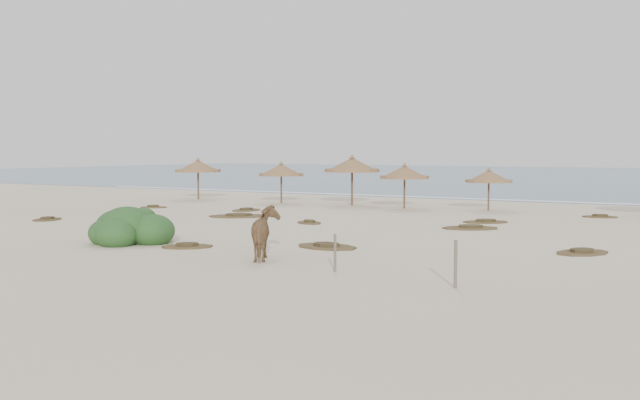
# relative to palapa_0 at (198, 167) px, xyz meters

# --- Properties ---
(ground) EXTENTS (160.00, 160.00, 0.00)m
(ground) POSITION_rel_palapa_0_xyz_m (17.42, -16.26, -2.24)
(ground) COLOR beige
(ground) RESTS_ON ground
(ocean) EXTENTS (200.00, 100.00, 0.01)m
(ocean) POSITION_rel_palapa_0_xyz_m (17.42, 58.74, -2.23)
(ocean) COLOR #275676
(ocean) RESTS_ON ground
(foam_line) EXTENTS (70.00, 0.60, 0.01)m
(foam_line) POSITION_rel_palapa_0_xyz_m (17.42, 9.74, -2.23)
(foam_line) COLOR white
(foam_line) RESTS_ON ground
(palapa_0) EXTENTS (3.16, 3.16, 2.88)m
(palapa_0) POSITION_rel_palapa_0_xyz_m (0.00, 0.00, 0.00)
(palapa_0) COLOR #4F3B28
(palapa_0) RESTS_ON ground
(palapa_1) EXTENTS (3.15, 3.15, 2.68)m
(palapa_1) POSITION_rel_palapa_0_xyz_m (6.91, -0.20, -0.16)
(palapa_1) COLOR #4F3B28
(palapa_1) RESTS_ON ground
(palapa_2) EXTENTS (4.04, 4.04, 3.12)m
(palapa_2) POSITION_rel_palapa_0_xyz_m (11.49, 0.69, 0.19)
(palapa_2) COLOR #4F3B28
(palapa_2) RESTS_ON ground
(palapa_3) EXTENTS (2.96, 2.96, 2.65)m
(palapa_3) POSITION_rel_palapa_0_xyz_m (15.27, -0.03, -0.18)
(palapa_3) COLOR #4F3B28
(palapa_3) RESTS_ON ground
(palapa_4) EXTENTS (3.28, 3.28, 2.41)m
(palapa_4) POSITION_rel_palapa_0_xyz_m (19.89, 1.03, -0.36)
(palapa_4) COLOR #4F3B28
(palapa_4) RESTS_ON ground
(horse) EXTENTS (1.82, 2.13, 1.65)m
(horse) POSITION_rel_palapa_0_xyz_m (19.23, -20.04, -1.41)
(horse) COLOR olive
(horse) RESTS_ON ground
(fence_post_near) EXTENTS (0.10, 0.10, 1.05)m
(fence_post_near) POSITION_rel_palapa_0_xyz_m (22.13, -20.93, -1.71)
(fence_post_near) COLOR #6F6353
(fence_post_near) RESTS_ON ground
(fence_post_far) EXTENTS (0.11, 0.11, 1.18)m
(fence_post_far) POSITION_rel_palapa_0_xyz_m (25.78, -21.49, -1.64)
(fence_post_far) COLOR #6F6353
(fence_post_far) RESTS_ON ground
(bush) EXTENTS (3.42, 3.01, 1.53)m
(bush) POSITION_rel_palapa_0_xyz_m (12.63, -19.20, -1.73)
(bush) COLOR #2C5323
(bush) RESTS_ON ground
(scrub_0) EXTENTS (1.72, 2.09, 0.16)m
(scrub_0) POSITION_rel_palapa_0_xyz_m (3.08, -14.99, -2.19)
(scrub_0) COLOR brown
(scrub_0) RESTS_ON ground
(scrub_1) EXTENTS (3.68, 3.47, 0.16)m
(scrub_1) POSITION_rel_palapa_0_xyz_m (10.01, -8.93, -2.19)
(scrub_1) COLOR brown
(scrub_1) RESTS_ON ground
(scrub_2) EXTENTS (1.85, 1.74, 0.16)m
(scrub_2) POSITION_rel_palapa_0_xyz_m (14.80, -10.02, -2.19)
(scrub_2) COLOR brown
(scrub_2) RESTS_ON ground
(scrub_3) EXTENTS (2.92, 2.68, 0.16)m
(scrub_3) POSITION_rel_palapa_0_xyz_m (21.95, -8.50, -2.19)
(scrub_3) COLOR brown
(scrub_3) RESTS_ON ground
(scrub_4) EXTENTS (2.12, 2.37, 0.16)m
(scrub_4) POSITION_rel_palapa_0_xyz_m (27.43, -13.84, -2.19)
(scrub_4) COLOR brown
(scrub_4) RESTS_ON ground
(scrub_6) EXTENTS (1.40, 2.10, 0.16)m
(scrub_6) POSITION_rel_palapa_0_xyz_m (8.25, -5.86, -2.19)
(scrub_6) COLOR brown
(scrub_6) RESTS_ON ground
(scrub_7) EXTENTS (2.57, 2.47, 0.16)m
(scrub_7) POSITION_rel_palapa_0_xyz_m (21.75, -5.64, -2.19)
(scrub_7) COLOR brown
(scrub_7) RESTS_ON ground
(scrub_8) EXTENTS (1.88, 1.57, 0.16)m
(scrub_8) POSITION_rel_palapa_0_xyz_m (2.31, -6.88, -2.19)
(scrub_8) COLOR brown
(scrub_8) RESTS_ON ground
(scrub_9) EXTENTS (2.46, 1.75, 0.16)m
(scrub_9) POSITION_rel_palapa_0_xyz_m (19.50, -16.73, -2.19)
(scrub_9) COLOR brown
(scrub_9) RESTS_ON ground
(scrub_10) EXTENTS (1.94, 1.50, 0.16)m
(scrub_10) POSITION_rel_palapa_0_xyz_m (25.96, -0.26, -2.19)
(scrub_10) COLOR brown
(scrub_10) RESTS_ON ground
(scrub_11) EXTENTS (2.12, 2.03, 0.16)m
(scrub_11) POSITION_rel_palapa_0_xyz_m (15.30, -19.12, -2.19)
(scrub_11) COLOR brown
(scrub_11) RESTS_ON ground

